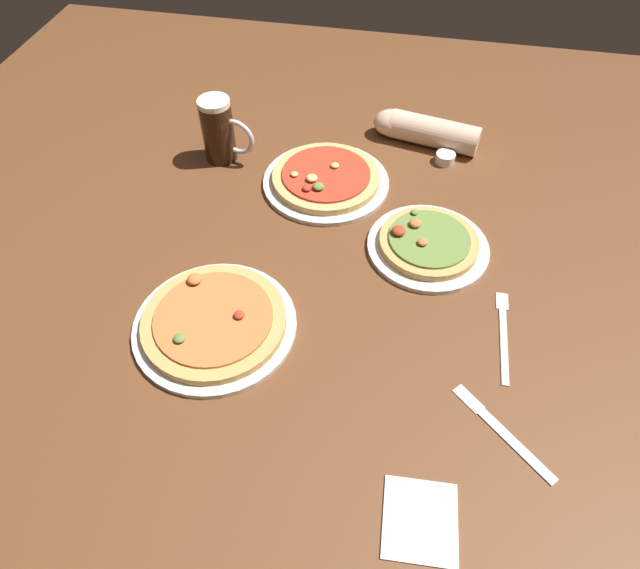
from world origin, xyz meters
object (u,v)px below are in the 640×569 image
object	(u,v)px
pizza_plate_near	(214,322)
ramekin_sauce	(445,158)
beer_mug_dark	(220,131)
knife_right	(502,431)
fork_left	(504,333)
diner_arm	(422,130)
pizza_plate_side	(326,179)
pizza_plate_far	(428,244)
napkin_folded	(420,520)

from	to	relation	value
pizza_plate_near	ramekin_sauce	bearing A→B (deg)	56.24
beer_mug_dark	knife_right	distance (m)	0.97
pizza_plate_near	knife_right	world-z (taller)	pizza_plate_near
fork_left	diner_arm	world-z (taller)	diner_arm
ramekin_sauce	fork_left	bearing A→B (deg)	-75.06
pizza_plate_near	pizza_plate_side	world-z (taller)	pizza_plate_near
pizza_plate_far	diner_arm	xyz separation A→B (m)	(-0.05, 0.41, 0.02)
fork_left	knife_right	world-z (taller)	same
knife_right	diner_arm	bearing A→B (deg)	104.06
napkin_folded	knife_right	world-z (taller)	napkin_folded
pizza_plate_near	pizza_plate_far	size ratio (longest dim) A/B	1.19
ramekin_sauce	napkin_folded	world-z (taller)	ramekin_sauce
diner_arm	pizza_plate_side	bearing A→B (deg)	-133.90
beer_mug_dark	napkin_folded	distance (m)	1.02
fork_left	knife_right	size ratio (longest dim) A/B	1.27
pizza_plate_far	napkin_folded	xyz separation A→B (m)	(0.03, -0.60, -0.01)
beer_mug_dark	diner_arm	xyz separation A→B (m)	(0.51, 0.17, -0.05)
ramekin_sauce	knife_right	size ratio (longest dim) A/B	0.28
pizza_plate_near	ramekin_sauce	distance (m)	0.76
pizza_plate_near	diner_arm	xyz separation A→B (m)	(0.35, 0.71, 0.02)
pizza_plate_side	beer_mug_dark	size ratio (longest dim) A/B	1.88
napkin_folded	ramekin_sauce	bearing A→B (deg)	90.61
beer_mug_dark	fork_left	xyz separation A→B (m)	(0.72, -0.44, -0.08)
knife_right	napkin_folded	bearing A→B (deg)	-125.69
napkin_folded	knife_right	size ratio (longest dim) A/B	0.72
pizza_plate_near	diner_arm	size ratio (longest dim) A/B	1.13
pizza_plate_side	diner_arm	bearing A→B (deg)	46.10
ramekin_sauce	knife_right	bearing A→B (deg)	-79.60
ramekin_sauce	fork_left	size ratio (longest dim) A/B	0.22
pizza_plate_side	beer_mug_dark	xyz separation A→B (m)	(-0.29, 0.05, 0.07)
beer_mug_dark	fork_left	world-z (taller)	beer_mug_dark
pizza_plate_near	napkin_folded	distance (m)	0.53
ramekin_sauce	fork_left	distance (m)	0.56
fork_left	pizza_plate_near	bearing A→B (deg)	-170.55
ramekin_sauce	diner_arm	distance (m)	0.11
pizza_plate_near	napkin_folded	xyz separation A→B (m)	(0.43, -0.30, -0.01)
pizza_plate_side	pizza_plate_far	bearing A→B (deg)	-33.96
napkin_folded	fork_left	distance (m)	0.41
pizza_plate_side	fork_left	distance (m)	0.58
pizza_plate_far	napkin_folded	size ratio (longest dim) A/B	2.11
pizza_plate_far	napkin_folded	world-z (taller)	pizza_plate_far
pizza_plate_far	beer_mug_dark	bearing A→B (deg)	157.01
pizza_plate_side	fork_left	size ratio (longest dim) A/B	1.40
pizza_plate_side	beer_mug_dark	world-z (taller)	beer_mug_dark
knife_right	diner_arm	distance (m)	0.86
diner_arm	ramekin_sauce	bearing A→B (deg)	-48.44
pizza_plate_side	knife_right	bearing A→B (deg)	-54.65
beer_mug_dark	fork_left	size ratio (longest dim) A/B	0.74
beer_mug_dark	ramekin_sauce	distance (m)	0.59
napkin_folded	beer_mug_dark	bearing A→B (deg)	125.02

